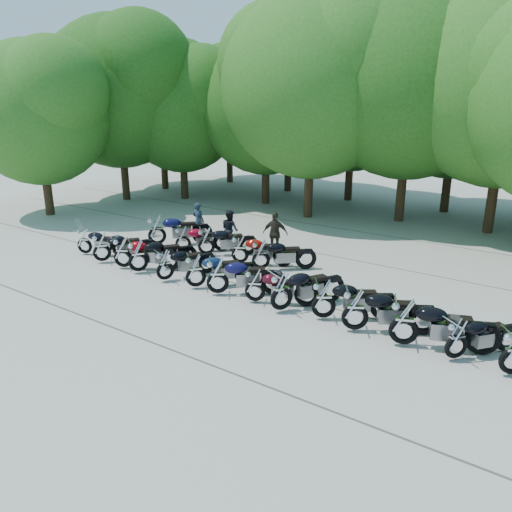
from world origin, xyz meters
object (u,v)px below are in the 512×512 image
Objects in this scene: motorcycle_1 at (101,246)px; motorcycle_4 at (165,264)px; rider_0 at (198,221)px; motorcycle_12 at (457,337)px; rider_1 at (230,229)px; motorcycle_6 at (217,275)px; motorcycle_15 at (183,238)px; motorcycle_2 at (123,251)px; motorcycle_16 at (206,240)px; motorcycle_3 at (138,255)px; motorcycle_10 at (356,308)px; motorcycle_8 at (282,289)px; rider_2 at (275,234)px; motorcycle_17 at (240,248)px; motorcycle_9 at (324,298)px; motorcycle_18 at (261,253)px; motorcycle_14 at (157,229)px; motorcycle_5 at (196,269)px; motorcycle_7 at (255,284)px; motorcycle_11 at (405,320)px; motorcycle_0 at (84,240)px.

motorcycle_1 reaches higher than motorcycle_4.
rider_0 reaches higher than motorcycle_4.
motorcycle_12 is 10.65m from rider_1.
motorcycle_6 is 1.13× the size of motorcycle_15.
motorcycle_2 is at bearing 94.24° from rider_0.
motorcycle_12 is 10.31m from motorcycle_16.
motorcycle_10 reaches higher than motorcycle_3.
rider_2 is at bearing -26.54° from motorcycle_8.
motorcycle_17 is (-8.27, 2.73, 0.03)m from motorcycle_12.
motorcycle_3 is 1.35m from motorcycle_4.
motorcycle_4 is 0.96× the size of motorcycle_16.
motorcycle_12 is at bearing 129.33° from rider_2.
motorcycle_12 is 0.98× the size of motorcycle_15.
motorcycle_10 is at bearing -136.00° from motorcycle_9.
motorcycle_6 is at bearing 143.61° from motorcycle_18.
motorcycle_14 is 1.48m from motorcycle_15.
motorcycle_2 is 4.46m from rider_1.
motorcycle_7 is at bearing -134.62° from motorcycle_5.
motorcycle_11 is 9.15m from motorcycle_16.
motorcycle_5 is at bearing -166.82° from motorcycle_14.
motorcycle_7 is 0.97× the size of motorcycle_17.
rider_0 is (-10.50, 4.45, 0.10)m from motorcycle_11.
motorcycle_5 is at bearing 172.29° from motorcycle_16.
motorcycle_12 is 11.29m from motorcycle_15.
motorcycle_15 is at bearing 66.79° from motorcycle_17.
motorcycle_15 is at bearing 69.86° from rider_1.
motorcycle_17 is at bearing -9.21° from motorcycle_8.
motorcycle_6 reaches higher than motorcycle_7.
motorcycle_16 reaches higher than motorcycle_15.
motorcycle_11 reaches higher than motorcycle_15.
motorcycle_6 is 3.52m from motorcycle_9.
motorcycle_12 is (7.06, 0.05, -0.09)m from motorcycle_6.
motorcycle_11 reaches higher than motorcycle_0.
motorcycle_10 reaches higher than motorcycle_5.
motorcycle_9 is 7.81m from motorcycle_15.
motorcycle_2 is 4.90m from motorcycle_18.
motorcycle_3 is at bearing 96.97° from rider_1.
motorcycle_2 is 1.45× the size of rider_0.
rider_2 is (2.05, 1.69, 0.20)m from motorcycle_16.
motorcycle_12 is at bearing -133.70° from motorcycle_17.
motorcycle_6 is 0.99× the size of motorcycle_10.
motorcycle_17 is 1.30× the size of rider_2.
rider_0 is 3.85m from rider_2.
motorcycle_11 is at bearing -126.97° from motorcycle_6.
motorcycle_9 is 1.46× the size of rider_1.
motorcycle_14 is (-12.46, 2.67, 0.14)m from motorcycle_12.
motorcycle_3 is 8.06m from motorcycle_10.
motorcycle_8 reaches higher than motorcycle_10.
motorcycle_17 is (-7.05, 2.78, -0.09)m from motorcycle_11.
motorcycle_3 is 9.37m from motorcycle_11.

